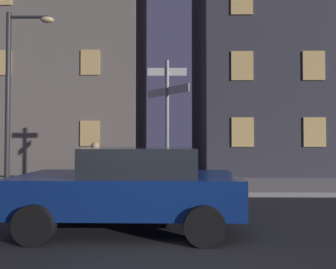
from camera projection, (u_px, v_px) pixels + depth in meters
name	position (u px, v px, depth m)	size (l,w,h in m)	color
sidewalk_kerb	(172.00, 186.00, 9.85)	(40.00, 3.34, 0.14)	#9E9991
signpost	(167.00, 114.00, 8.61)	(1.28, 1.28, 3.97)	gray
street_lamp	(15.00, 83.00, 9.26)	(1.58, 0.28, 5.76)	#2D2D30
car_far_oncoming	(131.00, 185.00, 5.30)	(4.15, 2.05, 1.51)	navy
cyclist	(97.00, 175.00, 7.38)	(1.82, 0.34, 1.61)	black
building_left_block	(35.00, 2.00, 16.77)	(12.78, 6.46, 19.95)	slate
building_right_block	(276.00, 21.00, 15.64)	(8.76, 8.17, 16.62)	#383842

